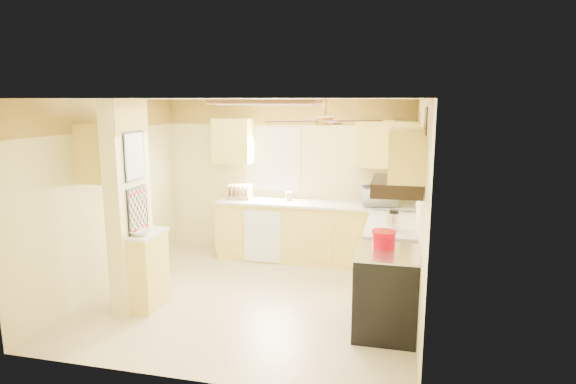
% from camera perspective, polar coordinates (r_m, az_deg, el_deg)
% --- Properties ---
extents(floor, '(4.00, 4.00, 0.00)m').
position_cam_1_polar(floor, '(6.31, -4.16, -12.37)').
color(floor, beige).
rests_on(floor, ground).
extents(ceiling, '(4.00, 4.00, 0.00)m').
position_cam_1_polar(ceiling, '(5.80, -4.50, 10.95)').
color(ceiling, white).
rests_on(ceiling, wall_back).
extents(wall_back, '(4.00, 0.00, 4.00)m').
position_cam_1_polar(wall_back, '(7.74, -0.07, 1.65)').
color(wall_back, '#E5D78C').
rests_on(wall_back, floor).
extents(wall_front, '(4.00, 0.00, 4.00)m').
position_cam_1_polar(wall_front, '(4.22, -12.17, -6.43)').
color(wall_front, '#E5D78C').
rests_on(wall_front, floor).
extents(wall_left, '(0.00, 3.80, 3.80)m').
position_cam_1_polar(wall_left, '(6.80, -20.59, -0.32)').
color(wall_left, '#E5D78C').
rests_on(wall_left, floor).
extents(wall_right, '(0.00, 3.80, 3.80)m').
position_cam_1_polar(wall_right, '(5.67, 15.34, -2.14)').
color(wall_right, '#E5D78C').
rests_on(wall_right, floor).
extents(wallpaper_border, '(4.00, 0.02, 0.40)m').
position_cam_1_polar(wallpaper_border, '(7.62, -0.11, 9.45)').
color(wallpaper_border, gold).
rests_on(wallpaper_border, wall_back).
extents(partition_column, '(0.20, 0.70, 2.50)m').
position_cam_1_polar(partition_column, '(6.00, -18.33, -1.59)').
color(partition_column, '#E5D78C').
rests_on(partition_column, floor).
extents(partition_ledge, '(0.25, 0.55, 0.90)m').
position_cam_1_polar(partition_ledge, '(6.11, -16.10, -9.06)').
color(partition_ledge, '#F3D560').
rests_on(partition_ledge, floor).
extents(ledge_top, '(0.28, 0.58, 0.04)m').
position_cam_1_polar(ledge_top, '(5.97, -16.34, -4.81)').
color(ledge_top, silver).
rests_on(ledge_top, partition_ledge).
extents(lower_cabinets_back, '(3.00, 0.60, 0.90)m').
position_cam_1_polar(lower_cabinets_back, '(7.52, 3.12, -4.87)').
color(lower_cabinets_back, '#F3D560').
rests_on(lower_cabinets_back, floor).
extents(lower_cabinets_right, '(0.60, 1.40, 0.90)m').
position_cam_1_polar(lower_cabinets_right, '(6.46, 12.14, -7.78)').
color(lower_cabinets_right, '#F3D560').
rests_on(lower_cabinets_right, floor).
extents(countertop_back, '(3.04, 0.64, 0.04)m').
position_cam_1_polar(countertop_back, '(7.40, 3.14, -1.39)').
color(countertop_back, silver).
rests_on(countertop_back, lower_cabinets_back).
extents(countertop_right, '(0.64, 1.44, 0.04)m').
position_cam_1_polar(countertop_right, '(6.33, 12.22, -3.74)').
color(countertop_right, silver).
rests_on(countertop_right, lower_cabinets_right).
extents(dishwasher_panel, '(0.58, 0.02, 0.80)m').
position_cam_1_polar(dishwasher_panel, '(7.40, -3.06, -5.30)').
color(dishwasher_panel, white).
rests_on(dishwasher_panel, lower_cabinets_back).
extents(window, '(0.92, 0.02, 1.02)m').
position_cam_1_polar(window, '(7.74, -1.90, 3.90)').
color(window, white).
rests_on(window, wall_back).
extents(upper_cab_back_left, '(0.60, 0.35, 0.70)m').
position_cam_1_polar(upper_cab_back_left, '(7.74, -6.54, 6.06)').
color(upper_cab_back_left, '#F3D560').
rests_on(upper_cab_back_left, wall_back).
extents(upper_cab_back_right, '(0.90, 0.35, 0.70)m').
position_cam_1_polar(upper_cab_back_right, '(7.29, 11.61, 5.62)').
color(upper_cab_back_right, '#F3D560').
rests_on(upper_cab_back_right, wall_back).
extents(upper_cab_right, '(0.35, 1.00, 0.70)m').
position_cam_1_polar(upper_cab_right, '(6.81, 13.79, 5.18)').
color(upper_cab_right, '#F3D560').
rests_on(upper_cab_right, wall_right).
extents(upper_cab_left_wall, '(0.35, 0.75, 0.70)m').
position_cam_1_polar(upper_cab_left_wall, '(6.42, -20.88, 4.45)').
color(upper_cab_left_wall, '#F3D560').
rests_on(upper_cab_left_wall, wall_left).
extents(upper_cab_over_stove, '(0.35, 0.76, 0.52)m').
position_cam_1_polar(upper_cab_over_stove, '(5.01, 13.93, 4.38)').
color(upper_cab_over_stove, '#F3D560').
rests_on(upper_cab_over_stove, wall_right).
extents(stove, '(0.68, 0.77, 0.92)m').
position_cam_1_polar(stove, '(5.38, 11.51, -11.52)').
color(stove, black).
rests_on(stove, floor).
extents(range_hood, '(0.50, 0.76, 0.14)m').
position_cam_1_polar(range_hood, '(5.05, 12.80, 0.71)').
color(range_hood, black).
rests_on(range_hood, upper_cab_over_stove).
extents(poster_menu, '(0.02, 0.42, 0.57)m').
position_cam_1_polar(poster_menu, '(5.85, -17.74, 4.09)').
color(poster_menu, black).
rests_on(poster_menu, partition_column).
extents(poster_nashville, '(0.02, 0.42, 0.57)m').
position_cam_1_polar(poster_nashville, '(5.96, -17.39, -2.13)').
color(poster_nashville, black).
rests_on(poster_nashville, partition_column).
extents(ceiling_light_panel, '(1.35, 0.95, 0.06)m').
position_cam_1_polar(ceiling_light_panel, '(6.26, -2.19, 10.56)').
color(ceiling_light_panel, brown).
rests_on(ceiling_light_panel, ceiling).
extents(ceiling_fan, '(1.15, 1.15, 0.26)m').
position_cam_1_polar(ceiling_fan, '(4.89, 4.32, 8.47)').
color(ceiling_fan, gold).
rests_on(ceiling_fan, ceiling).
extents(vent_grate, '(0.02, 0.40, 0.25)m').
position_cam_1_polar(vent_grate, '(4.64, 16.09, 8.13)').
color(vent_grate, black).
rests_on(vent_grate, wall_right).
extents(microwave, '(0.56, 0.43, 0.28)m').
position_cam_1_polar(microwave, '(7.26, 10.87, -0.50)').
color(microwave, white).
rests_on(microwave, countertop_back).
extents(bowl, '(0.23, 0.23, 0.06)m').
position_cam_1_polar(bowl, '(5.88, -17.08, -4.61)').
color(bowl, white).
rests_on(bowl, ledge_top).
extents(dutch_oven, '(0.27, 0.27, 0.18)m').
position_cam_1_polar(dutch_oven, '(5.35, 11.31, -5.44)').
color(dutch_oven, '#C50012').
rests_on(dutch_oven, stove).
extents(kettle, '(0.16, 0.16, 0.25)m').
position_cam_1_polar(kettle, '(5.93, 12.40, -3.38)').
color(kettle, silver).
rests_on(kettle, countertop_right).
extents(dish_rack, '(0.38, 0.28, 0.22)m').
position_cam_1_polar(dish_rack, '(7.72, -5.75, -0.16)').
color(dish_rack, tan).
rests_on(dish_rack, countertop_back).
extents(utensil_crock, '(0.10, 0.10, 0.20)m').
position_cam_1_polar(utensil_crock, '(7.53, 0.09, -0.47)').
color(utensil_crock, white).
rests_on(utensil_crock, countertop_back).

